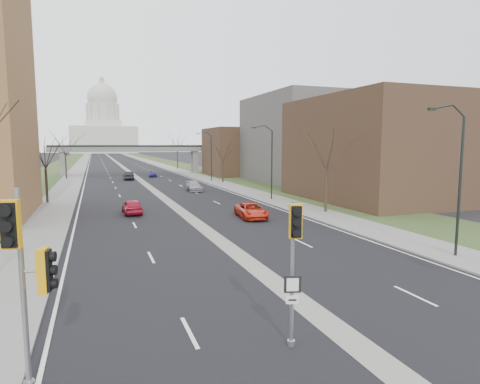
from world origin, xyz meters
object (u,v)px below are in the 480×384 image
signal_pole_left (27,262)px  car_right_near (251,210)px  car_right_far (153,174)px  car_left_far (128,176)px  car_right_mid (194,186)px  car_left_near (132,206)px  signal_pole_median (294,248)px

signal_pole_left → car_right_near: (14.86, 21.81, -2.91)m
car_right_far → car_left_far: bearing=-129.3°
car_right_near → car_right_far: (-1.98, 49.53, -0.04)m
car_left_far → car_right_mid: 23.16m
car_right_mid → car_left_far: bearing=110.1°
signal_pole_left → car_right_near: signal_pole_left is taller
signal_pole_left → car_right_far: bearing=90.0°
car_left_far → car_right_mid: car_left_far is taller
signal_pole_left → car_left_far: (7.64, 66.06, -2.82)m
car_left_near → car_left_far: (2.67, 38.36, 0.05)m
car_right_near → car_right_far: 49.57m
car_right_near → car_left_far: bearing=105.2°
car_left_near → car_left_far: size_ratio=0.90×
signal_pole_left → car_left_near: signal_pole_left is taller
car_left_near → car_right_near: size_ratio=0.87×
signal_pole_left → car_right_near: size_ratio=1.14×
signal_pole_left → car_right_mid: 46.61m
car_left_near → car_right_far: bearing=-101.3°
signal_pole_left → car_right_far: signal_pole_left is taller
car_left_far → car_right_far: size_ratio=1.25×
signal_pole_left → signal_pole_median: bearing=7.3°
signal_pole_left → car_right_mid: size_ratio=1.18×
car_left_far → car_right_near: bearing=98.0°
signal_pole_left → car_left_near: bearing=90.1°
car_right_far → car_left_near: bearing=-94.8°
car_right_mid → car_left_near: bearing=-119.5°
signal_pole_left → car_right_near: 26.55m
signal_pole_median → car_right_far: bearing=103.4°
car_right_near → signal_pole_median: bearing=-102.4°
signal_pole_left → signal_pole_median: size_ratio=1.14×
car_left_near → car_right_far: 44.35m
car_left_far → car_right_far: car_left_far is taller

